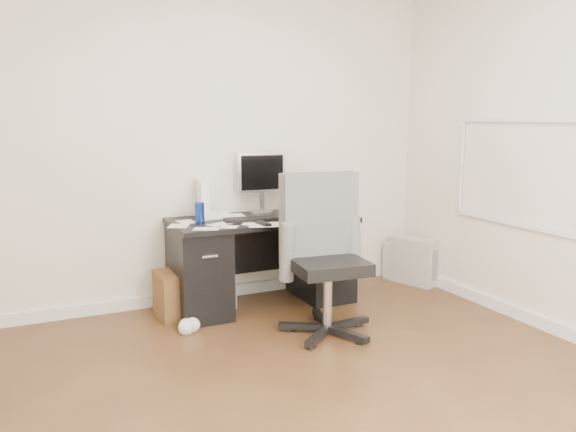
% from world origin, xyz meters
% --- Properties ---
extents(ground, '(4.00, 4.00, 0.00)m').
position_xyz_m(ground, '(0.00, 0.00, 0.00)').
color(ground, '#462816').
rests_on(ground, ground).
extents(room_shell, '(4.02, 4.02, 2.71)m').
position_xyz_m(room_shell, '(0.03, 0.03, 1.66)').
color(room_shell, beige).
rests_on(room_shell, ground).
extents(desk, '(1.50, 0.70, 0.75)m').
position_xyz_m(desk, '(0.30, 1.65, 0.40)').
color(desk, black).
rests_on(desk, ground).
extents(loose_papers, '(1.10, 0.60, 0.00)m').
position_xyz_m(loose_papers, '(0.10, 1.60, 0.75)').
color(loose_papers, silver).
rests_on(loose_papers, desk).
extents(lcd_monitor, '(0.44, 0.27, 0.54)m').
position_xyz_m(lcd_monitor, '(0.38, 1.87, 1.02)').
color(lcd_monitor, silver).
rests_on(lcd_monitor, desk).
extents(keyboard, '(0.44, 0.20, 0.02)m').
position_xyz_m(keyboard, '(0.16, 1.56, 0.76)').
color(keyboard, black).
rests_on(keyboard, desk).
extents(computer_mouse, '(0.07, 0.07, 0.06)m').
position_xyz_m(computer_mouse, '(0.68, 1.53, 0.78)').
color(computer_mouse, silver).
rests_on(computer_mouse, desk).
extents(travel_mug, '(0.08, 0.08, 0.16)m').
position_xyz_m(travel_mug, '(-0.24, 1.64, 0.83)').
color(travel_mug, navy).
rests_on(travel_mug, desk).
extents(white_binder, '(0.15, 0.28, 0.31)m').
position_xyz_m(white_binder, '(-0.15, 1.85, 0.91)').
color(white_binder, white).
rests_on(white_binder, desk).
extents(magazine_file, '(0.16, 0.24, 0.26)m').
position_xyz_m(magazine_file, '(0.99, 1.80, 0.88)').
color(magazine_file, '#987349').
rests_on(magazine_file, desk).
extents(pen_cup, '(0.10, 0.10, 0.24)m').
position_xyz_m(pen_cup, '(0.73, 1.80, 0.87)').
color(pen_cup, '#563318').
rests_on(pen_cup, desk).
extents(yellow_book, '(0.23, 0.27, 0.04)m').
position_xyz_m(yellow_book, '(0.99, 1.51, 0.77)').
color(yellow_book, yellow).
rests_on(yellow_book, desk).
extents(paper_remote, '(0.33, 0.29, 0.02)m').
position_xyz_m(paper_remote, '(0.21, 1.35, 0.76)').
color(paper_remote, silver).
rests_on(paper_remote, desk).
extents(office_chair, '(0.72, 0.72, 1.17)m').
position_xyz_m(office_chair, '(0.49, 0.86, 0.58)').
color(office_chair, '#4A4C4A').
rests_on(office_chair, ground).
extents(pc_tower, '(0.33, 0.48, 0.44)m').
position_xyz_m(pc_tower, '(1.85, 1.63, 0.22)').
color(pc_tower, '#A7A197').
rests_on(pc_tower, ground).
extents(shopping_bag, '(0.27, 0.21, 0.35)m').
position_xyz_m(shopping_bag, '(1.82, 1.86, 0.18)').
color(shopping_bag, silver).
rests_on(shopping_bag, ground).
extents(wicker_basket, '(0.38, 0.38, 0.36)m').
position_xyz_m(wicker_basket, '(-0.40, 1.67, 0.18)').
color(wicker_basket, '#4F3417').
rests_on(wicker_basket, ground).
extents(desk_printer, '(0.39, 0.34, 0.20)m').
position_xyz_m(desk_printer, '(-0.13, 1.74, 0.10)').
color(desk_printer, slate).
rests_on(desk_printer, ground).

